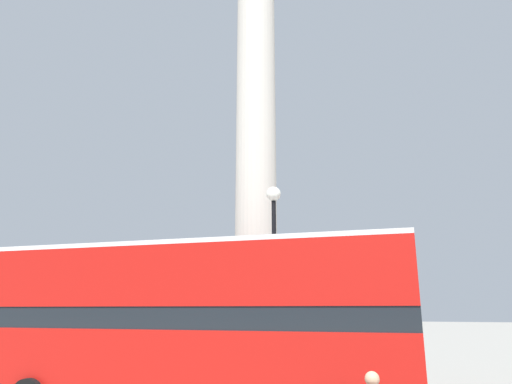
# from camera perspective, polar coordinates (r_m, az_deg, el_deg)

# --- Properties ---
(ground_plane) EXTENTS (200.00, 200.00, 0.00)m
(ground_plane) POSITION_cam_1_polar(r_m,az_deg,el_deg) (18.86, -0.00, -22.72)
(ground_plane) COLOR gray
(monument_column) EXTENTS (6.08, 6.08, 20.25)m
(monument_column) POSITION_cam_1_polar(r_m,az_deg,el_deg) (18.89, -0.00, -5.61)
(monument_column) COLOR beige
(monument_column) RESTS_ON ground_plane
(bus_a) EXTENTS (11.50, 3.50, 4.43)m
(bus_a) POSITION_cam_1_polar(r_m,az_deg,el_deg) (12.74, -7.63, -15.51)
(bus_a) COLOR #B7140F
(bus_a) RESTS_ON ground_plane
(equestrian_statue) EXTENTS (4.16, 3.45, 5.59)m
(equestrian_statue) POSITION_cam_1_polar(r_m,az_deg,el_deg) (26.26, -19.19, -16.34)
(equestrian_statue) COLOR beige
(equestrian_statue) RESTS_ON ground_plane
(street_lamp) EXTENTS (0.47, 0.47, 6.58)m
(street_lamp) POSITION_cam_1_polar(r_m,az_deg,el_deg) (14.41, 2.30, -9.47)
(street_lamp) COLOR black
(street_lamp) RESTS_ON ground_plane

